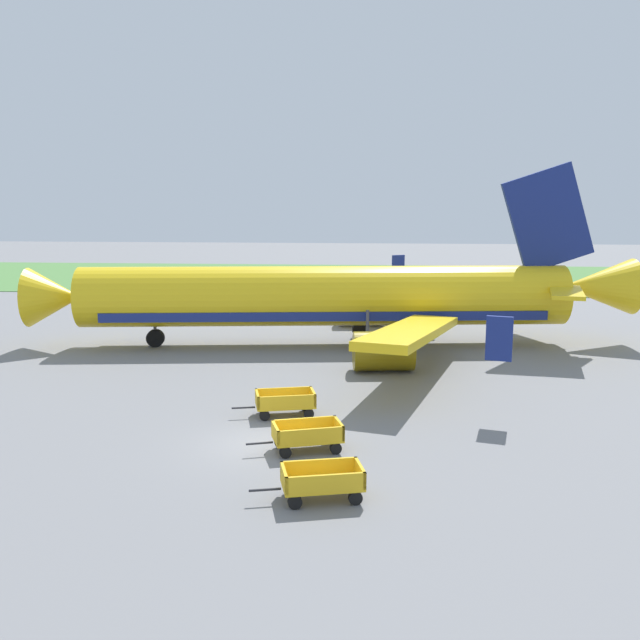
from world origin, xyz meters
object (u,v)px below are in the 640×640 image
baggage_cart_second_in_row (307,435)px  baggage_cart_third_in_row (285,402)px  baggage_cart_nearest (322,481)px  airplane (341,297)px

baggage_cart_second_in_row → baggage_cart_third_in_row: (-1.35, 4.20, 0.00)m
baggage_cart_nearest → airplane: bearing=91.3°
baggage_cart_nearest → baggage_cart_second_in_row: (-0.86, 4.24, 0.00)m
airplane → baggage_cart_third_in_row: airplane is taller
baggage_cart_second_in_row → baggage_cart_third_in_row: 4.41m
airplane → baggage_cart_nearest: airplane is taller
airplane → baggage_cart_third_in_row: (-1.69, -14.61, -2.45)m
airplane → baggage_cart_third_in_row: size_ratio=10.39×
baggage_cart_nearest → baggage_cart_third_in_row: same height
baggage_cart_nearest → baggage_cart_second_in_row: size_ratio=1.00×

